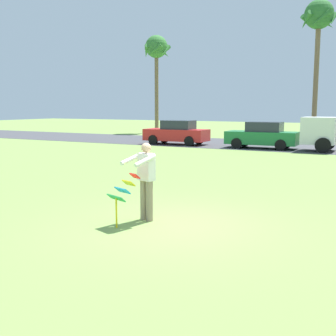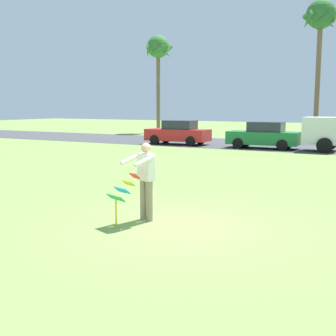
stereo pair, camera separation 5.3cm
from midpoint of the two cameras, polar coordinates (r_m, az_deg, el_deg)
name	(u,v)px [view 2 (the right image)]	position (r m, az deg, el deg)	size (l,w,h in m)	color
ground_plane	(173,225)	(9.23, 0.79, -7.63)	(120.00, 120.00, 0.00)	olive
road_strip	(324,147)	(28.11, 20.10, 2.58)	(120.00, 8.00, 0.01)	#424247
person_kite_flyer	(146,178)	(9.43, -2.84, -1.37)	(0.66, 0.74, 1.73)	gray
kite_held	(122,192)	(9.04, -5.93, -3.20)	(0.56, 0.72, 1.11)	red
parked_car_red	(178,133)	(28.50, 1.41, 4.70)	(4.25, 1.94, 1.60)	red
parked_car_green	(264,136)	(26.36, 12.68, 4.21)	(4.25, 1.94, 1.60)	#1E7238
palm_tree_left_near	(158,51)	(41.81, -1.28, 15.27)	(2.58, 2.71, 9.12)	brown
palm_tree_right_near	(321,21)	(34.63, 19.66, 17.88)	(2.58, 2.71, 10.17)	brown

